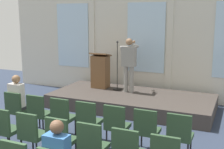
{
  "coord_description": "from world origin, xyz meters",
  "views": [
    {
      "loc": [
        2.93,
        -2.61,
        2.74
      ],
      "look_at": [
        -0.06,
        4.23,
        1.26
      ],
      "focal_mm": 47.89,
      "sensor_mm": 36.0,
      "label": 1
    }
  ],
  "objects": [
    {
      "name": "chair_r0_c2",
      "position": [
        -0.66,
        2.82,
        0.53
      ],
      "size": [
        0.46,
        0.44,
        0.94
      ],
      "color": "black",
      "rests_on": "ground"
    },
    {
      "name": "chair_r0_c1",
      "position": [
        -1.31,
        2.82,
        0.53
      ],
      "size": [
        0.46,
        0.44,
        0.94
      ],
      "color": "black",
      "rests_on": "ground"
    },
    {
      "name": "chair_r0_c4",
      "position": [
        0.66,
        2.82,
        0.53
      ],
      "size": [
        0.46,
        0.44,
        0.94
      ],
      "color": "black",
      "rests_on": "ground"
    },
    {
      "name": "chair_r0_c3",
      "position": [
        0.0,
        2.82,
        0.53
      ],
      "size": [
        0.46,
        0.44,
        0.94
      ],
      "color": "black",
      "rests_on": "ground"
    },
    {
      "name": "chair_r0_c6",
      "position": [
        1.97,
        2.82,
        0.53
      ],
      "size": [
        0.46,
        0.44,
        0.94
      ],
      "color": "black",
      "rests_on": "ground"
    },
    {
      "name": "chair_r1_c2",
      "position": [
        -0.66,
        1.73,
        0.53
      ],
      "size": [
        0.46,
        0.44,
        0.94
      ],
      "color": "black",
      "rests_on": "ground"
    },
    {
      "name": "chair_r0_c5",
      "position": [
        1.31,
        2.82,
        0.53
      ],
      "size": [
        0.46,
        0.44,
        0.94
      ],
      "color": "black",
      "rests_on": "ground"
    },
    {
      "name": "stage_platform",
      "position": [
        0.0,
        5.56,
        0.2
      ],
      "size": [
        4.79,
        2.17,
        0.41
      ],
      "primitive_type": "cube",
      "color": "#3F3833",
      "rests_on": "ground"
    },
    {
      "name": "chair_r1_c4",
      "position": [
        0.66,
        1.73,
        0.53
      ],
      "size": [
        0.46,
        0.44,
        0.94
      ],
      "color": "black",
      "rests_on": "ground"
    },
    {
      "name": "chair_r1_c1",
      "position": [
        -1.31,
        1.73,
        0.53
      ],
      "size": [
        0.46,
        0.44,
        0.94
      ],
      "color": "black",
      "rests_on": "ground"
    },
    {
      "name": "chair_r0_c0",
      "position": [
        -1.97,
        2.82,
        0.53
      ],
      "size": [
        0.46,
        0.44,
        0.94
      ],
      "color": "black",
      "rests_on": "ground"
    },
    {
      "name": "audience_r0_c0",
      "position": [
        -1.97,
        2.9,
        0.74
      ],
      "size": [
        0.36,
        0.39,
        1.34
      ],
      "color": "#2D2D33",
      "rests_on": "ground"
    },
    {
      "name": "chair_r1_c3",
      "position": [
        0.0,
        1.73,
        0.53
      ],
      "size": [
        0.46,
        0.44,
        0.94
      ],
      "color": "black",
      "rests_on": "ground"
    },
    {
      "name": "lectern",
      "position": [
        -1.24,
        6.0,
        0.96
      ],
      "size": [
        0.6,
        0.48,
        1.16
      ],
      "color": "brown",
      "rests_on": "stage_platform"
    },
    {
      "name": "mic_stand",
      "position": [
        -0.62,
        5.95,
        0.74
      ],
      "size": [
        0.28,
        0.28,
        1.55
      ],
      "color": "black",
      "rests_on": "stage_platform"
    },
    {
      "name": "speaker",
      "position": [
        -0.19,
        5.82,
        1.37
      ],
      "size": [
        0.5,
        0.69,
        1.65
      ],
      "color": "gray",
      "rests_on": "stage_platform"
    },
    {
      "name": "rear_partition",
      "position": [
        0.03,
        6.94,
        1.99
      ],
      "size": [
        10.43,
        0.14,
        3.97
      ],
      "color": "beige",
      "rests_on": "ground"
    }
  ]
}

